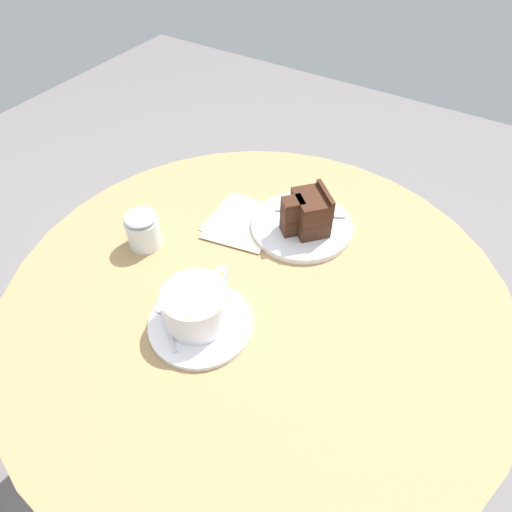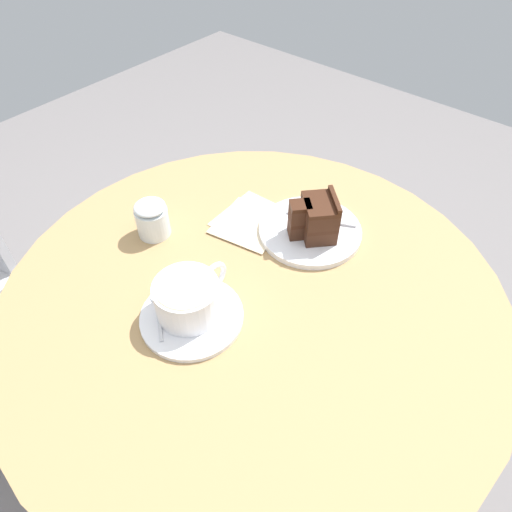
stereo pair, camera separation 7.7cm
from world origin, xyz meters
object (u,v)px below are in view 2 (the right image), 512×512
(teaspoon, at_px, (158,309))
(cake_plate, at_px, (310,231))
(coffee_cup, at_px, (188,297))
(fork, at_px, (330,219))
(napkin, at_px, (252,222))
(sugar_pot, at_px, (152,219))
(saucer, at_px, (192,316))
(cake_slice, at_px, (316,218))

(teaspoon, bearing_deg, cake_plate, -67.11)
(coffee_cup, relative_size, fork, 1.08)
(fork, xyz_separation_m, napkin, (-0.09, 0.12, -0.01))
(fork, xyz_separation_m, sugar_pot, (-0.23, 0.24, 0.02))
(napkin, relative_size, sugar_pot, 2.14)
(napkin, distance_m, sugar_pot, 0.19)
(coffee_cup, relative_size, napkin, 0.88)
(coffee_cup, distance_m, fork, 0.33)
(saucer, height_order, coffee_cup, coffee_cup)
(saucer, xyz_separation_m, cake_slice, (0.28, -0.04, 0.04))
(napkin, bearing_deg, cake_plate, -64.91)
(saucer, distance_m, coffee_cup, 0.04)
(teaspoon, distance_m, sugar_pot, 0.20)
(cake_plate, relative_size, napkin, 1.24)
(saucer, bearing_deg, teaspoon, 120.75)
(napkin, height_order, sugar_pot, sugar_pot)
(saucer, xyz_separation_m, teaspoon, (-0.03, 0.05, 0.01))
(coffee_cup, distance_m, cake_plate, 0.28)
(cake_plate, distance_m, cake_slice, 0.05)
(napkin, bearing_deg, sugar_pot, 138.99)
(sugar_pot, bearing_deg, cake_plate, -49.95)
(saucer, relative_size, napkin, 1.05)
(saucer, relative_size, teaspoon, 2.03)
(teaspoon, relative_size, cake_plate, 0.42)
(cake_plate, height_order, sugar_pot, sugar_pot)
(cake_plate, bearing_deg, coffee_cup, 172.68)
(cake_slice, bearing_deg, sugar_pot, 127.39)
(saucer, relative_size, coffee_cup, 1.19)
(teaspoon, bearing_deg, sugar_pot, -2.89)
(cake_plate, distance_m, fork, 0.05)
(teaspoon, distance_m, fork, 0.37)
(cake_plate, xyz_separation_m, fork, (0.04, -0.01, 0.01))
(napkin, bearing_deg, fork, -51.79)
(cake_plate, xyz_separation_m, sugar_pot, (-0.19, 0.23, 0.03))
(coffee_cup, xyz_separation_m, teaspoon, (-0.03, 0.04, -0.03))
(napkin, bearing_deg, coffee_cup, -163.97)
(coffee_cup, bearing_deg, sugar_pot, 64.68)
(teaspoon, relative_size, sugar_pot, 1.11)
(fork, bearing_deg, teaspoon, -130.00)
(fork, bearing_deg, cake_slice, -116.81)
(saucer, bearing_deg, cake_slice, -8.60)
(cake_slice, distance_m, sugar_pot, 0.30)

